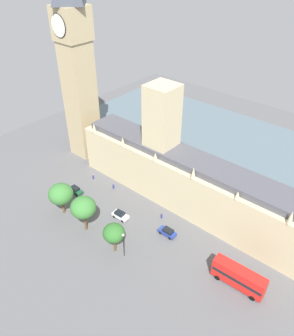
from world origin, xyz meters
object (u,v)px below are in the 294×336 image
object	(u,v)px
pedestrian_opposite_hall	(93,177)
pedestrian_leading	(113,186)
car_dark_green_near_tower	(76,190)
plane_tree_trailing	(61,194)
car_blue_far_end	(167,232)
plane_tree_corner	(114,233)
parliament_building	(197,183)
car_white_by_river_gate	(120,215)
street_lamp_slot_10	(123,241)
plane_tree_midblock	(83,208)
double_decker_bus_under_trees	(239,277)
pedestrian_kerbside	(162,216)
clock_tower	(76,59)

from	to	relation	value
pedestrian_opposite_hall	pedestrian_leading	bearing A→B (deg)	-53.80
car_dark_green_near_tower	pedestrian_leading	bearing A→B (deg)	141.47
pedestrian_leading	plane_tree_trailing	size ratio (longest dim) A/B	0.19
car_blue_far_end	plane_tree_corner	world-z (taller)	plane_tree_corner
pedestrian_opposite_hall	plane_tree_corner	size ratio (longest dim) A/B	0.21
parliament_building	pedestrian_opposite_hall	xyz separation A→B (m)	(8.74, -28.62, -7.19)
parliament_building	plane_tree_trailing	distance (m)	32.92
car_blue_far_end	plane_tree_corner	bearing A→B (deg)	151.03
car_dark_green_near_tower	pedestrian_leading	size ratio (longest dim) A/B	2.64
plane_tree_trailing	plane_tree_corner	xyz separation A→B (m)	(0.32, 18.36, -0.53)
parliament_building	car_white_by_river_gate	xyz separation A→B (m)	(15.08, -11.62, -6.99)
car_white_by_river_gate	pedestrian_leading	distance (m)	11.87
plane_tree_corner	street_lamp_slot_10	distance (m)	2.67
parliament_building	pedestrian_leading	world-z (taller)	parliament_building
car_blue_far_end	plane_tree_midblock	bearing A→B (deg)	124.11
plane_tree_midblock	parliament_building	bearing A→B (deg)	146.98
pedestrian_leading	car_blue_far_end	bearing A→B (deg)	-109.87
plane_tree_midblock	pedestrian_leading	bearing A→B (deg)	-157.57
double_decker_bus_under_trees	street_lamp_slot_10	xyz separation A→B (m)	(9.13, -21.95, 1.92)
double_decker_bus_under_trees	pedestrian_kerbside	distance (m)	23.84
car_white_by_river_gate	street_lamp_slot_10	distance (m)	12.39
street_lamp_slot_10	car_dark_green_near_tower	bearing A→B (deg)	-105.76
plane_tree_corner	double_decker_bus_under_trees	bearing A→B (deg)	110.86
plane_tree_trailing	street_lamp_slot_10	distance (m)	20.96
car_dark_green_near_tower	plane_tree_trailing	xyz separation A→B (m)	(6.89, 3.86, 4.94)
car_white_by_river_gate	car_blue_far_end	bearing A→B (deg)	100.78
clock_tower	double_decker_bus_under_trees	xyz separation A→B (m)	(13.57, 60.48, -26.75)
car_dark_green_near_tower	plane_tree_corner	bearing A→B (deg)	72.40
street_lamp_slot_10	clock_tower	bearing A→B (deg)	-120.50
car_blue_far_end	pedestrian_kerbside	bearing A→B (deg)	50.82
car_blue_far_end	parliament_building	bearing A→B (deg)	1.00
parliament_building	plane_tree_trailing	size ratio (longest dim) A/B	8.55
car_blue_far_end	double_decker_bus_under_trees	size ratio (longest dim) A/B	0.40
car_dark_green_near_tower	pedestrian_opposite_hall	xyz separation A→B (m)	(-7.18, -1.10, -0.21)
plane_tree_midblock	street_lamp_slot_10	distance (m)	12.43
car_blue_far_end	pedestrian_leading	xyz separation A→B (m)	(-3.95, -21.68, -0.17)
clock_tower	plane_tree_midblock	xyz separation A→B (m)	(22.84, 26.29, -22.64)
plane_tree_midblock	street_lamp_slot_10	world-z (taller)	plane_tree_midblock
pedestrian_opposite_hall	plane_tree_midblock	bearing A→B (deg)	-105.49
car_dark_green_near_tower	plane_tree_corner	distance (m)	23.77
clock_tower	pedestrian_leading	distance (m)	35.88
pedestrian_leading	plane_tree_midblock	distance (m)	17.32
pedestrian_kerbside	street_lamp_slot_10	xyz separation A→B (m)	(14.38, 1.23, 3.87)
plane_tree_trailing	plane_tree_corner	distance (m)	18.37
plane_tree_trailing	car_white_by_river_gate	bearing A→B (deg)	122.66
car_dark_green_near_tower	plane_tree_trailing	size ratio (longest dim) A/B	0.50
clock_tower	plane_tree_trailing	xyz separation A→B (m)	(22.59, 17.61, -23.56)
car_blue_far_end	plane_tree_trailing	xyz separation A→B (m)	(10.81, -24.16, 4.93)
pedestrian_kerbside	plane_tree_trailing	xyz separation A→B (m)	(14.27, -19.69, 5.13)
car_dark_green_near_tower	street_lamp_slot_10	xyz separation A→B (m)	(7.00, 24.78, 3.67)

